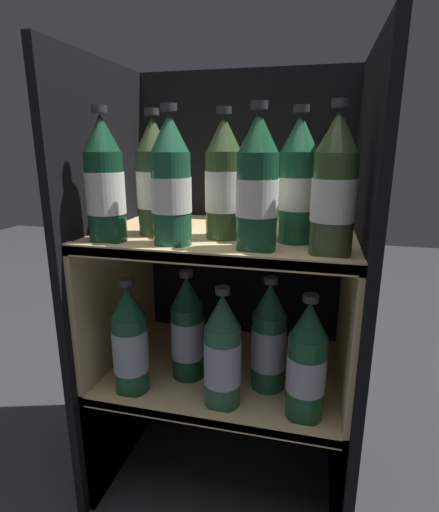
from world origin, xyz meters
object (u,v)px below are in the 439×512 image
at_px(bottle_lower_back_0, 188,331).
at_px(bottle_upper_front_3, 334,189).
at_px(bottle_upper_front_0, 105,184).
at_px(bottle_upper_back_2, 298,183).
at_px(bottle_upper_front_2, 257,187).
at_px(bottle_lower_front_0, 130,343).
at_px(bottle_lower_front_2, 307,364).
at_px(bottle_lower_front_1, 222,354).
at_px(bottle_lower_back_1, 269,340).
at_px(bottle_upper_front_1, 171,185).
at_px(bottle_upper_back_0, 155,181).
at_px(bottle_upper_back_1, 224,182).

bearing_deg(bottle_lower_back_0, bottle_upper_front_3, -15.77).
xyz_separation_m(bottle_upper_front_0, bottle_upper_back_2, (0.38, 0.09, 0.00)).
height_order(bottle_upper_front_2, bottle_lower_front_0, bottle_upper_front_2).
height_order(bottle_upper_front_0, bottle_upper_back_2, same).
bearing_deg(bottle_lower_back_0, bottle_lower_front_2, -17.25).
xyz_separation_m(bottle_lower_front_1, bottle_lower_back_1, (0.09, 0.09, 0.00)).
distance_m(bottle_upper_front_1, bottle_upper_back_2, 0.25).
xyz_separation_m(bottle_lower_front_0, bottle_lower_back_0, (0.11, 0.09, 0.00)).
bearing_deg(bottle_lower_back_1, bottle_lower_front_2, -45.04).
bearing_deg(bottle_upper_back_0, bottle_lower_back_0, 0.00).
bearing_deg(bottle_lower_back_0, bottle_upper_back_2, -0.00).
bearing_deg(bottle_upper_front_0, bottle_upper_front_2, -0.00).
bearing_deg(bottle_lower_front_0, bottle_lower_back_1, 16.19).
bearing_deg(bottle_upper_back_0, bottle_upper_front_0, -129.25).
height_order(bottle_upper_back_1, bottle_lower_front_0, bottle_upper_back_1).
relative_size(bottle_upper_back_1, bottle_lower_back_0, 1.00).
distance_m(bottle_lower_front_0, bottle_lower_front_1, 0.21).
bearing_deg(bottle_lower_back_0, bottle_lower_back_1, 0.00).
height_order(bottle_upper_back_0, bottle_lower_front_1, bottle_upper_back_0).
xyz_separation_m(bottle_upper_back_2, bottle_lower_back_1, (-0.05, 0.00, -0.35)).
distance_m(bottle_lower_front_2, bottle_lower_back_1, 0.12).
bearing_deg(bottle_lower_front_0, bottle_upper_front_3, -0.00).
height_order(bottle_lower_front_2, bottle_lower_back_1, same).
xyz_separation_m(bottle_lower_front_2, bottle_lower_back_0, (-0.28, 0.09, -0.00)).
bearing_deg(bottle_upper_front_3, bottle_upper_front_2, 180.00).
height_order(bottle_upper_back_0, bottle_lower_front_0, bottle_upper_back_0).
relative_size(bottle_upper_front_2, bottle_lower_front_0, 1.00).
distance_m(bottle_upper_back_2, bottle_lower_back_0, 0.42).
bearing_deg(bottle_upper_back_2, bottle_lower_back_1, 180.00).
distance_m(bottle_upper_front_2, bottle_upper_back_2, 0.11).
bearing_deg(bottle_upper_front_3, bottle_upper_back_2, 128.10).
distance_m(bottle_upper_front_0, bottle_upper_back_0, 0.11).
xyz_separation_m(bottle_upper_back_2, bottle_lower_back_0, (-0.24, 0.00, -0.35)).
bearing_deg(bottle_lower_front_1, bottle_lower_back_1, 45.04).
xyz_separation_m(bottle_upper_front_2, bottle_lower_front_2, (0.11, -0.00, -0.35)).
bearing_deg(bottle_upper_back_0, bottle_lower_front_0, -113.94).
relative_size(bottle_upper_front_2, bottle_upper_back_2, 1.00).
bearing_deg(bottle_lower_front_2, bottle_upper_front_0, 180.00).
relative_size(bottle_upper_front_2, bottle_upper_front_3, 1.00).
height_order(bottle_upper_front_2, bottle_upper_back_2, same).
bearing_deg(bottle_lower_front_1, bottle_lower_back_0, 140.72).
distance_m(bottle_upper_front_2, bottle_lower_front_2, 0.36).
height_order(bottle_upper_front_3, bottle_upper_back_0, same).
bearing_deg(bottle_upper_back_2, bottle_upper_front_2, -128.10).
bearing_deg(bottle_upper_front_2, bottle_lower_front_1, 180.00).
xyz_separation_m(bottle_upper_front_1, bottle_upper_back_0, (-0.07, 0.09, -0.00)).
height_order(bottle_upper_front_2, bottle_lower_front_1, bottle_upper_front_2).
bearing_deg(bottle_upper_front_1, bottle_upper_back_0, 129.25).
xyz_separation_m(bottle_upper_front_2, bottle_lower_back_0, (-0.17, 0.09, -0.35)).
xyz_separation_m(bottle_upper_back_0, bottle_upper_back_1, (0.15, 0.00, -0.00)).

